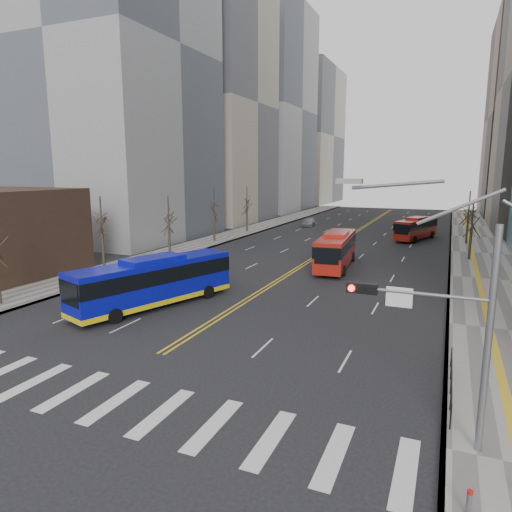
# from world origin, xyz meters

# --- Properties ---
(ground) EXTENTS (220.00, 220.00, 0.00)m
(ground) POSITION_xyz_m (0.00, 0.00, 0.00)
(ground) COLOR black
(sidewalk_right) EXTENTS (7.00, 130.00, 0.15)m
(sidewalk_right) POSITION_xyz_m (17.50, 45.00, 0.07)
(sidewalk_right) COLOR slate
(sidewalk_right) RESTS_ON ground
(sidewalk_left) EXTENTS (5.00, 130.00, 0.15)m
(sidewalk_left) POSITION_xyz_m (-16.50, 45.00, 0.07)
(sidewalk_left) COLOR slate
(sidewalk_left) RESTS_ON ground
(crosswalk) EXTENTS (26.70, 4.00, 0.01)m
(crosswalk) POSITION_xyz_m (0.00, 0.00, 0.01)
(crosswalk) COLOR silver
(crosswalk) RESTS_ON ground
(centerline) EXTENTS (0.55, 100.00, 0.01)m
(centerline) POSITION_xyz_m (0.00, 55.00, 0.01)
(centerline) COLOR gold
(centerline) RESTS_ON ground
(office_towers) EXTENTS (83.00, 134.00, 58.00)m
(office_towers) POSITION_xyz_m (0.12, 68.51, 23.92)
(office_towers) COLOR gray
(office_towers) RESTS_ON ground
(signal_mast) EXTENTS (5.37, 0.37, 9.39)m
(signal_mast) POSITION_xyz_m (13.77, 2.00, 4.86)
(signal_mast) COLOR gray
(signal_mast) RESTS_ON ground
(pedestrian_railing) EXTENTS (0.06, 6.06, 1.02)m
(pedestrian_railing) POSITION_xyz_m (14.30, 6.00, 0.82)
(pedestrian_railing) COLOR black
(pedestrian_railing) RESTS_ON sidewalk_right
(street_trees) EXTENTS (35.20, 47.20, 7.60)m
(street_trees) POSITION_xyz_m (-7.18, 34.55, 4.87)
(street_trees) COLOR #2F251D
(street_trees) RESTS_ON ground
(blue_bus) EXTENTS (6.61, 12.73, 3.64)m
(blue_bus) POSITION_xyz_m (-5.50, 12.28, 1.91)
(blue_bus) COLOR #0B0FA9
(blue_bus) RESTS_ON ground
(red_bus_near) EXTENTS (3.57, 11.57, 3.61)m
(red_bus_near) POSITION_xyz_m (3.41, 30.71, 2.01)
(red_bus_near) COLOR #A51C11
(red_bus_near) RESTS_ON ground
(red_bus_far) EXTENTS (5.32, 10.37, 3.24)m
(red_bus_far) POSITION_xyz_m (9.47, 53.89, 1.81)
(red_bus_far) COLOR #A51C11
(red_bus_far) RESTS_ON ground
(car_white) EXTENTS (2.75, 4.27, 1.33)m
(car_white) POSITION_xyz_m (-7.11, 14.27, 0.66)
(car_white) COLOR silver
(car_white) RESTS_ON ground
(car_dark_mid) EXTENTS (1.91, 4.64, 1.57)m
(car_dark_mid) POSITION_xyz_m (9.50, 58.15, 0.79)
(car_dark_mid) COLOR black
(car_dark_mid) RESTS_ON ground
(car_silver) EXTENTS (2.33, 4.76, 1.33)m
(car_silver) POSITION_xyz_m (-9.31, 63.82, 0.67)
(car_silver) COLOR gray
(car_silver) RESTS_ON ground
(car_dark_far) EXTENTS (2.38, 4.99, 1.37)m
(car_dark_far) POSITION_xyz_m (7.03, 66.38, 0.69)
(car_dark_far) COLOR black
(car_dark_far) RESTS_ON ground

